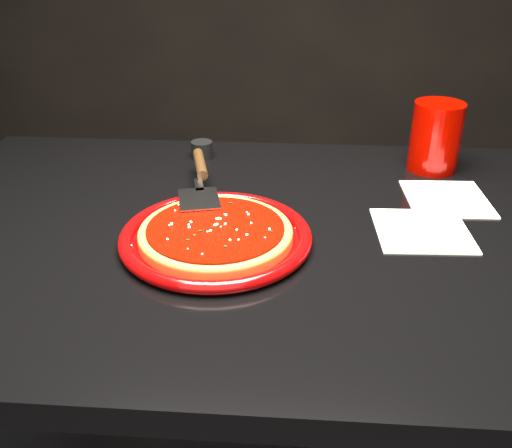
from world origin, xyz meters
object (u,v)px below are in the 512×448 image
Objects in this scene: plate at (216,237)px; table at (252,397)px; pizza_server at (201,178)px; ramekin at (202,150)px; cup at (436,137)px.

table is at bearing 47.94° from plate.
table is at bearing -60.61° from pizza_server.
ramekin is at bearing 102.25° from plate.
plate is at bearing -77.75° from ramekin.
plate is 0.17m from pizza_server.
table is 0.44m from pizza_server.
ramekin is at bearing 84.91° from pizza_server.
plate is 6.64× the size of ramekin.
cup is at bearing -3.48° from ramekin.
pizza_server is 2.09× the size of cup.
plate is 0.37m from ramekin.
plate is 1.05× the size of pizza_server.
cup reaches higher than plate.
cup is at bearing 7.28° from pizza_server.
cup is at bearing 40.03° from plate.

